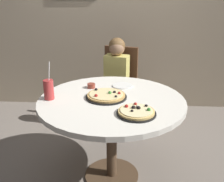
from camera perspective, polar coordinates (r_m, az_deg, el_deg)
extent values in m
plane|color=slate|center=(2.54, -0.07, -17.50)|extent=(8.00, 8.00, 0.00)
cylinder|color=silver|center=(2.17, -0.08, -2.20)|extent=(1.18, 1.18, 0.04)
cylinder|color=#4C3826|center=(2.33, -0.08, -10.47)|extent=(0.09, 0.09, 0.69)
cylinder|color=#4C3826|center=(2.54, -0.07, -17.32)|extent=(0.48, 0.48, 0.02)
cube|color=brown|center=(3.15, 0.98, -0.52)|extent=(0.49, 0.49, 0.04)
cube|color=brown|center=(3.23, 1.94, 4.90)|extent=(0.40, 0.14, 0.52)
cylinder|color=brown|center=(3.14, -2.93, -5.07)|extent=(0.04, 0.04, 0.41)
cylinder|color=brown|center=(3.05, 3.10, -5.93)|extent=(0.04, 0.04, 0.41)
cylinder|color=brown|center=(3.43, -0.94, -2.70)|extent=(0.04, 0.04, 0.41)
cylinder|color=brown|center=(3.35, 4.59, -3.41)|extent=(0.04, 0.04, 0.41)
cube|color=#3F4766|center=(3.09, 0.18, -5.10)|extent=(0.31, 0.37, 0.45)
cube|color=#D8CC66|center=(3.05, 0.99, 3.55)|extent=(0.29, 0.22, 0.44)
sphere|color=#997051|center=(2.97, 1.02, 9.07)|extent=(0.17, 0.17, 0.17)
sphere|color=brown|center=(2.99, 1.14, 9.53)|extent=(0.18, 0.18, 0.18)
cylinder|color=black|center=(2.19, -1.23, -1.24)|extent=(0.34, 0.34, 0.01)
cylinder|color=tan|center=(2.18, -1.23, -0.90)|extent=(0.31, 0.31, 0.02)
cylinder|color=beige|center=(2.18, -1.24, -0.63)|extent=(0.28, 0.28, 0.01)
sphere|color=black|center=(2.11, 0.84, -1.16)|extent=(0.02, 0.02, 0.02)
sphere|color=#387F33|center=(2.18, -0.47, -0.37)|extent=(0.03, 0.03, 0.03)
sphere|color=black|center=(2.20, 0.53, -0.22)|extent=(0.02, 0.02, 0.02)
sphere|color=#B2231E|center=(2.17, 1.54, -0.45)|extent=(0.02, 0.02, 0.02)
sphere|color=#B2231E|center=(2.12, -3.42, -1.00)|extent=(0.03, 0.03, 0.03)
sphere|color=black|center=(2.25, -3.41, 0.31)|extent=(0.03, 0.03, 0.03)
cylinder|color=black|center=(1.91, 5.18, -4.76)|extent=(0.28, 0.28, 0.01)
cylinder|color=#D8B266|center=(1.90, 5.20, -4.38)|extent=(0.26, 0.26, 0.02)
cylinder|color=beige|center=(1.90, 5.21, -4.08)|extent=(0.23, 0.23, 0.01)
sphere|color=black|center=(1.92, 4.54, -3.53)|extent=(0.03, 0.03, 0.03)
sphere|color=black|center=(1.92, 5.67, -3.59)|extent=(0.03, 0.03, 0.03)
sphere|color=beige|center=(1.93, 5.47, -3.34)|extent=(0.03, 0.03, 0.03)
sphere|color=#B2231E|center=(1.98, 5.00, -2.73)|extent=(0.02, 0.02, 0.02)
sphere|color=#B2231E|center=(1.94, 3.09, -3.26)|extent=(0.03, 0.03, 0.03)
sphere|color=black|center=(1.93, 4.60, -3.39)|extent=(0.02, 0.02, 0.02)
sphere|color=#387F33|center=(1.90, 7.82, -3.93)|extent=(0.03, 0.03, 0.03)
sphere|color=black|center=(1.87, 4.27, -4.24)|extent=(0.02, 0.02, 0.02)
sphere|color=black|center=(1.96, 7.26, -3.12)|extent=(0.02, 0.02, 0.02)
cylinder|color=#B73333|center=(2.19, -13.29, 0.27)|extent=(0.08, 0.08, 0.16)
cylinder|color=white|center=(2.15, -13.24, 3.21)|extent=(0.03, 0.03, 0.22)
cylinder|color=brown|center=(2.40, -4.43, 1.12)|extent=(0.07, 0.07, 0.04)
cylinder|color=white|center=(2.44, 2.22, 1.13)|extent=(0.18, 0.18, 0.01)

